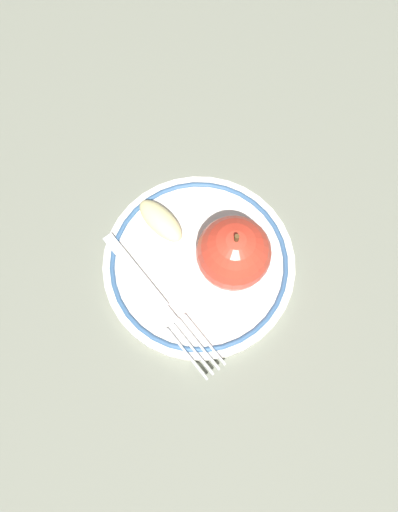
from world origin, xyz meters
TOP-DOWN VIEW (x-y plane):
  - ground_plane at (0.00, 0.00)m, footprint 2.00×2.00m
  - plate at (-0.01, -0.01)m, footprint 0.22×0.22m
  - apple_red_whole at (0.01, 0.02)m, footprint 0.08×0.08m
  - apple_slice_front at (-0.07, -0.03)m, footprint 0.07×0.05m
  - fork at (0.01, -0.07)m, footprint 0.19×0.06m

SIDE VIEW (x-z plane):
  - ground_plane at x=0.00m, z-range 0.00..0.00m
  - plate at x=-0.01m, z-range 0.00..0.01m
  - fork at x=0.01m, z-range 0.01..0.02m
  - apple_slice_front at x=-0.07m, z-range 0.01..0.03m
  - apple_red_whole at x=0.01m, z-range 0.01..0.10m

